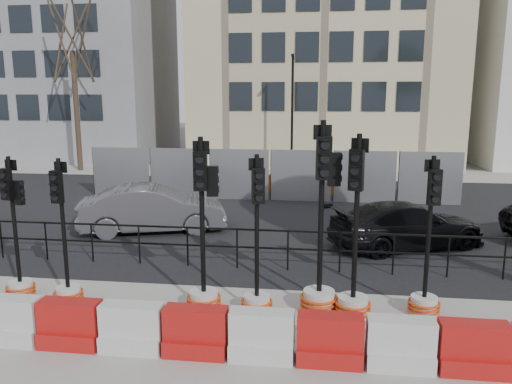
# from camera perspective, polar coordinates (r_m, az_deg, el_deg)

# --- Properties ---
(ground) EXTENTS (120.00, 120.00, 0.00)m
(ground) POSITION_cam_1_polar(r_m,az_deg,el_deg) (10.91, -3.20, -10.91)
(ground) COLOR #51514C
(ground) RESTS_ON ground
(sidewalk_near) EXTENTS (40.00, 6.00, 0.02)m
(sidewalk_near) POSITION_cam_1_polar(r_m,az_deg,el_deg) (8.26, -7.16, -18.56)
(sidewalk_near) COLOR gray
(sidewalk_near) RESTS_ON ground
(road) EXTENTS (40.00, 14.00, 0.03)m
(road) POSITION_cam_1_polar(r_m,az_deg,el_deg) (17.52, 0.93, -2.31)
(road) COLOR black
(road) RESTS_ON ground
(sidewalk_far) EXTENTS (40.00, 4.00, 0.02)m
(sidewalk_far) POSITION_cam_1_polar(r_m,az_deg,el_deg) (26.32, 3.09, 2.21)
(sidewalk_far) COLOR gray
(sidewalk_far) RESTS_ON ground
(building_grey) EXTENTS (11.00, 9.06, 14.00)m
(building_grey) POSITION_cam_1_polar(r_m,az_deg,el_deg) (35.77, -19.84, 15.18)
(building_grey) COLOR gray
(building_grey) RESTS_ON ground
(building_cream) EXTENTS (15.00, 10.06, 18.00)m
(building_cream) POSITION_cam_1_polar(r_m,az_deg,el_deg) (32.30, 7.86, 19.79)
(building_cream) COLOR beige
(building_cream) RESTS_ON ground
(kerb_railing) EXTENTS (18.00, 0.04, 1.00)m
(kerb_railing) POSITION_cam_1_polar(r_m,az_deg,el_deg) (11.79, -2.18, -5.64)
(kerb_railing) COLOR black
(kerb_railing) RESTS_ON ground
(heras_fencing) EXTENTS (14.33, 1.72, 2.00)m
(heras_fencing) POSITION_cam_1_polar(r_m,az_deg,el_deg) (20.14, 3.43, 1.30)
(heras_fencing) COLOR gray
(heras_fencing) RESTS_ON ground
(lamp_post_far) EXTENTS (0.12, 0.56, 6.00)m
(lamp_post_far) POSITION_cam_1_polar(r_m,az_deg,el_deg) (24.97, 4.15, 9.13)
(lamp_post_far) COLOR black
(lamp_post_far) RESTS_ON ground
(tree_bare_far) EXTENTS (2.00, 2.00, 9.00)m
(tree_bare_far) POSITION_cam_1_polar(r_m,az_deg,el_deg) (28.62, -20.29, 15.62)
(tree_bare_far) COLOR #473828
(tree_bare_far) RESTS_ON ground
(barrier_row) EXTENTS (13.60, 0.50, 0.80)m
(barrier_row) POSITION_cam_1_polar(r_m,az_deg,el_deg) (8.27, -6.87, -15.75)
(barrier_row) COLOR #A90D18
(barrier_row) RESTS_ON ground
(traffic_signal_b) EXTENTS (0.57, 0.57, 2.91)m
(traffic_signal_b) POSITION_cam_1_polar(r_m,az_deg,el_deg) (11.24, -25.52, -7.59)
(traffic_signal_b) COLOR silver
(traffic_signal_b) RESTS_ON ground
(traffic_signal_c) EXTENTS (0.57, 0.57, 2.91)m
(traffic_signal_c) POSITION_cam_1_polar(r_m,az_deg,el_deg) (10.59, -20.82, -8.87)
(traffic_signal_c) COLOR silver
(traffic_signal_c) RESTS_ON ground
(traffic_signal_d) EXTENTS (0.66, 0.66, 3.34)m
(traffic_signal_d) POSITION_cam_1_polar(r_m,az_deg,el_deg) (9.58, -5.99, -9.05)
(traffic_signal_d) COLOR silver
(traffic_signal_d) RESTS_ON ground
(traffic_signal_e) EXTENTS (0.60, 0.60, 3.04)m
(traffic_signal_e) POSITION_cam_1_polar(r_m,az_deg,el_deg) (9.47, 0.11, -10.31)
(traffic_signal_e) COLOR silver
(traffic_signal_e) RESTS_ON ground
(traffic_signal_f) EXTENTS (0.72, 0.72, 3.64)m
(traffic_signal_f) POSITION_cam_1_polar(r_m,az_deg,el_deg) (9.52, 7.38, -8.76)
(traffic_signal_f) COLOR silver
(traffic_signal_f) RESTS_ON ground
(traffic_signal_g) EXTENTS (0.67, 0.67, 3.42)m
(traffic_signal_g) POSITION_cam_1_polar(r_m,az_deg,el_deg) (9.46, 11.08, -10.06)
(traffic_signal_g) COLOR silver
(traffic_signal_g) RESTS_ON ground
(traffic_signal_h) EXTENTS (0.59, 0.59, 3.02)m
(traffic_signal_h) POSITION_cam_1_polar(r_m,az_deg,el_deg) (9.94, 18.81, -9.91)
(traffic_signal_h) COLOR silver
(traffic_signal_h) RESTS_ON ground
(car_b) EXTENTS (3.96, 5.16, 1.42)m
(car_b) POSITION_cam_1_polar(r_m,az_deg,el_deg) (15.25, -11.68, -1.91)
(car_b) COLOR #4D4D53
(car_b) RESTS_ON ground
(car_c) EXTENTS (4.85, 5.54, 1.24)m
(car_c) POSITION_cam_1_polar(r_m,az_deg,el_deg) (14.06, 16.84, -3.65)
(car_c) COLOR black
(car_c) RESTS_ON ground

